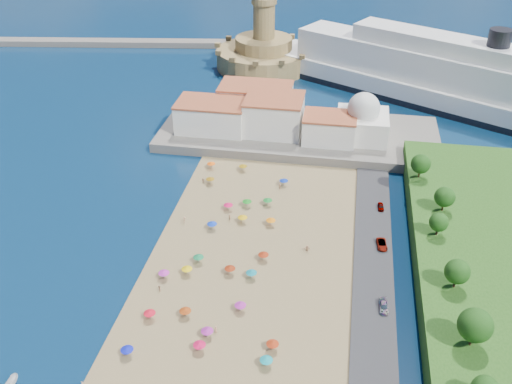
# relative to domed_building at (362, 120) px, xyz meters

# --- Properties ---
(ground) EXTENTS (700.00, 700.00, 0.00)m
(ground) POSITION_rel_domed_building_xyz_m (-30.00, -71.00, -8.97)
(ground) COLOR #071938
(ground) RESTS_ON ground
(terrace) EXTENTS (90.00, 36.00, 3.00)m
(terrace) POSITION_rel_domed_building_xyz_m (-20.00, 2.00, -7.47)
(terrace) COLOR #59544C
(terrace) RESTS_ON ground
(jetty) EXTENTS (18.00, 70.00, 2.40)m
(jetty) POSITION_rel_domed_building_xyz_m (-42.00, 37.00, -7.77)
(jetty) COLOR #59544C
(jetty) RESTS_ON ground
(breakwater) EXTENTS (199.03, 34.77, 2.60)m
(breakwater) POSITION_rel_domed_building_xyz_m (-140.00, 82.00, -7.67)
(breakwater) COLOR #59544C
(breakwater) RESTS_ON ground
(waterfront_buildings) EXTENTS (57.00, 29.00, 11.00)m
(waterfront_buildings) POSITION_rel_domed_building_xyz_m (-33.05, 2.64, -1.10)
(waterfront_buildings) COLOR silver
(waterfront_buildings) RESTS_ON terrace
(domed_building) EXTENTS (16.00, 16.00, 15.00)m
(domed_building) POSITION_rel_domed_building_xyz_m (0.00, 0.00, 0.00)
(domed_building) COLOR silver
(domed_building) RESTS_ON terrace
(fortress) EXTENTS (40.00, 40.00, 32.40)m
(fortress) POSITION_rel_domed_building_xyz_m (-42.00, 67.00, -2.29)
(fortress) COLOR #A48952
(fortress) RESTS_ON ground
(cruise_ship) EXTENTS (133.80, 86.17, 30.82)m
(cruise_ship) POSITION_rel_domed_building_xyz_m (26.32, 39.75, 0.15)
(cruise_ship) COLOR black
(cruise_ship) RESTS_ON ground
(beach_parasols) EXTENTS (31.06, 115.82, 2.20)m
(beach_parasols) POSITION_rel_domed_building_xyz_m (-30.28, -82.54, -6.83)
(beach_parasols) COLOR gray
(beach_parasols) RESTS_ON beach
(beachgoers) EXTENTS (37.05, 95.13, 1.88)m
(beachgoers) POSITION_rel_domed_building_xyz_m (-31.52, -63.57, -7.84)
(beachgoers) COLOR tan
(beachgoers) RESTS_ON beach
(parked_cars) EXTENTS (2.81, 81.82, 1.37)m
(parked_cars) POSITION_rel_domed_building_xyz_m (6.00, -69.47, -7.61)
(parked_cars) COLOR gray
(parked_cars) RESTS_ON promenade
(hillside_trees) EXTENTS (10.79, 106.19, 8.05)m
(hillside_trees) POSITION_rel_domed_building_xyz_m (18.64, -77.61, 1.09)
(hillside_trees) COLOR #382314
(hillside_trees) RESTS_ON hillside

